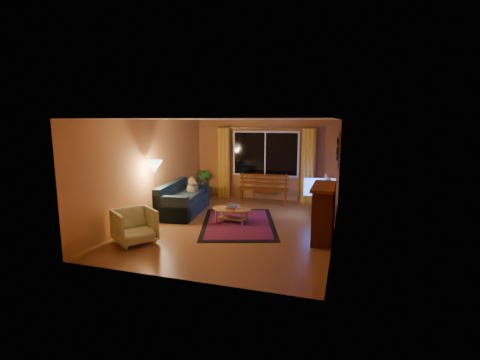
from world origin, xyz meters
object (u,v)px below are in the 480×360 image
(floor_lamp, at_px, (155,191))
(coffee_table, at_px, (232,216))
(bench, at_px, (263,196))
(tv_console, at_px, (323,207))
(armchair, at_px, (134,224))
(sofa, at_px, (184,198))

(floor_lamp, xyz_separation_m, coffee_table, (1.82, 0.46, -0.58))
(bench, relative_size, floor_lamp, 0.98)
(coffee_table, xyz_separation_m, tv_console, (2.08, 1.25, 0.06))
(floor_lamp, bearing_deg, bench, 52.01)
(armchair, bearing_deg, tv_console, -11.64)
(sofa, bearing_deg, armchair, -95.04)
(tv_console, bearing_deg, armchair, -144.55)
(bench, bearing_deg, coffee_table, -100.77)
(bench, bearing_deg, floor_lamp, -132.18)
(sofa, relative_size, floor_lamp, 1.34)
(bench, distance_m, sofa, 2.48)
(sofa, relative_size, armchair, 2.63)
(sofa, height_order, floor_lamp, floor_lamp)
(bench, bearing_deg, tv_console, -31.50)
(bench, xyz_separation_m, tv_console, (1.83, -0.94, 0.02))
(sofa, relative_size, tv_console, 1.77)
(armchair, bearing_deg, floor_lamp, 50.75)
(coffee_table, distance_m, tv_console, 2.43)
(sofa, xyz_separation_m, armchair, (0.10, -2.42, -0.03))
(sofa, xyz_separation_m, tv_console, (3.61, 0.77, -0.17))
(sofa, bearing_deg, bench, 36.42)
(armchair, height_order, tv_console, armchair)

